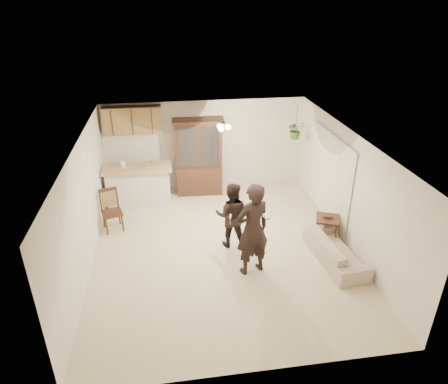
{
  "coord_description": "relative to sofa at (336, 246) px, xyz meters",
  "views": [
    {
      "loc": [
        -1.04,
        -7.25,
        5.03
      ],
      "look_at": [
        0.1,
        0.4,
        1.18
      ],
      "focal_mm": 32.0,
      "sensor_mm": 36.0,
      "label": 1
    }
  ],
  "objects": [
    {
      "name": "side_table",
      "position": [
        0.11,
        0.79,
        -0.07
      ],
      "size": [
        0.66,
        0.66,
        0.62
      ],
      "rotation": [
        0.0,
        0.0,
        -0.38
      ],
      "color": "#321D12",
      "rests_on": "floor"
    },
    {
      "name": "chair_hutch_right",
      "position": [
        -2.19,
        3.7,
        -0.07
      ],
      "size": [
        0.58,
        0.58,
        1.06
      ],
      "rotation": [
        0.0,
        0.0,
        3.44
      ],
      "color": "#321D12",
      "rests_on": "floor"
    },
    {
      "name": "chair_bar",
      "position": [
        -4.71,
        1.96,
        -0.08
      ],
      "size": [
        0.55,
        0.55,
        1.01
      ],
      "rotation": [
        0.0,
        0.0,
        0.29
      ],
      "color": "#321D12",
      "rests_on": "floor"
    },
    {
      "name": "wall_front",
      "position": [
        -2.27,
        -2.46,
        0.88
      ],
      "size": [
        5.5,
        0.02,
        2.5
      ],
      "primitive_type": "cube",
      "color": "silver",
      "rests_on": "ground"
    },
    {
      "name": "adult",
      "position": [
        -1.81,
        -0.08,
        0.53
      ],
      "size": [
        0.76,
        0.61,
        1.8
      ],
      "primitive_type": "imported",
      "rotation": [
        0.0,
        0.0,
        3.45
      ],
      "color": "black",
      "rests_on": "floor"
    },
    {
      "name": "controller_adult",
      "position": [
        -1.67,
        -0.52,
        1.12
      ],
      "size": [
        0.1,
        0.18,
        0.05
      ],
      "primitive_type": "cube",
      "rotation": [
        0.0,
        0.0,
        3.45
      ],
      "color": "white",
      "rests_on": "adult"
    },
    {
      "name": "ceiling",
      "position": [
        -2.27,
        0.79,
        2.13
      ],
      "size": [
        5.5,
        6.5,
        0.02
      ],
      "primitive_type": "cube",
      "color": "silver",
      "rests_on": "wall_back"
    },
    {
      "name": "controller_child",
      "position": [
        -2.13,
        0.57,
        0.55
      ],
      "size": [
        0.07,
        0.14,
        0.04
      ],
      "primitive_type": "cube",
      "rotation": [
        0.0,
        0.0,
        2.9
      ],
      "color": "white",
      "rests_on": "child"
    },
    {
      "name": "wall_back",
      "position": [
        -2.27,
        4.04,
        0.88
      ],
      "size": [
        5.5,
        0.02,
        2.5
      ],
      "primitive_type": "cube",
      "color": "silver",
      "rests_on": "ground"
    },
    {
      "name": "wall_right",
      "position": [
        0.48,
        0.79,
        0.88
      ],
      "size": [
        0.02,
        6.5,
        2.5
      ],
      "primitive_type": "cube",
      "color": "silver",
      "rests_on": "ground"
    },
    {
      "name": "breakfast_bar",
      "position": [
        -4.12,
        3.14,
        0.13
      ],
      "size": [
        1.6,
        0.55,
        1.0
      ],
      "primitive_type": "cube",
      "color": "silver",
      "rests_on": "floor"
    },
    {
      "name": "chair_hutch_left",
      "position": [
        -2.24,
        3.71,
        -0.08
      ],
      "size": [
        0.56,
        0.56,
        1.0
      ],
      "rotation": [
        0.0,
        0.0,
        -0.32
      ],
      "color": "#321D12",
      "rests_on": "floor"
    },
    {
      "name": "ceiling_fixture",
      "position": [
        -2.07,
        1.99,
        2.03
      ],
      "size": [
        0.36,
        0.36,
        0.2
      ],
      "primitive_type": null,
      "color": "#FFEDBF",
      "rests_on": "ceiling"
    },
    {
      "name": "vertical_blinds",
      "position": [
        0.44,
        1.69,
        0.73
      ],
      "size": [
        0.06,
        2.3,
        2.1
      ],
      "primitive_type": null,
      "color": "silver",
      "rests_on": "wall_right"
    },
    {
      "name": "upper_cabinets",
      "position": [
        -4.17,
        3.86,
        1.73
      ],
      "size": [
        1.5,
        0.34,
        0.7
      ],
      "primitive_type": "cube",
      "color": "brown",
      "rests_on": "wall_back"
    },
    {
      "name": "china_hutch",
      "position": [
        -2.5,
        3.63,
        0.68
      ],
      "size": [
        1.36,
        0.58,
        2.11
      ],
      "rotation": [
        0.0,
        0.0,
        -0.05
      ],
      "color": "#321D12",
      "rests_on": "floor"
    },
    {
      "name": "sofa",
      "position": [
        0.0,
        0.0,
        0.0
      ],
      "size": [
        0.89,
        1.93,
        0.73
      ],
      "primitive_type": "imported",
      "rotation": [
        0.0,
        0.0,
        1.66
      ],
      "color": "beige",
      "rests_on": "floor"
    },
    {
      "name": "hanging_plant",
      "position": [
        0.03,
        3.19,
        1.48
      ],
      "size": [
        0.43,
        0.37,
        0.48
      ],
      "primitive_type": "imported",
      "color": "#335622",
      "rests_on": "ceiling"
    },
    {
      "name": "wall_left",
      "position": [
        -5.02,
        0.79,
        0.88
      ],
      "size": [
        0.02,
        6.5,
        2.5
      ],
      "primitive_type": "cube",
      "color": "silver",
      "rests_on": "ground"
    },
    {
      "name": "child",
      "position": [
        -2.05,
        0.91,
        0.31
      ],
      "size": [
        0.76,
        0.66,
        1.35
      ],
      "primitive_type": "imported",
      "rotation": [
        0.0,
        0.0,
        2.9
      ],
      "color": "black",
      "rests_on": "floor"
    },
    {
      "name": "bar_top",
      "position": [
        -4.12,
        3.14,
        0.68
      ],
      "size": [
        1.75,
        0.7,
        0.08
      ],
      "primitive_type": "cube",
      "color": "tan",
      "rests_on": "breakfast_bar"
    },
    {
      "name": "floor",
      "position": [
        -2.27,
        0.79,
        -0.37
      ],
      "size": [
        6.5,
        6.5,
        0.0
      ],
      "primitive_type": "plane",
      "color": "beige",
      "rests_on": "ground"
    },
    {
      "name": "plant_cord",
      "position": [
        0.03,
        3.19,
        1.81
      ],
      "size": [
        0.01,
        0.01,
        0.65
      ],
      "primitive_type": "cylinder",
      "color": "black",
      "rests_on": "ceiling"
    }
  ]
}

